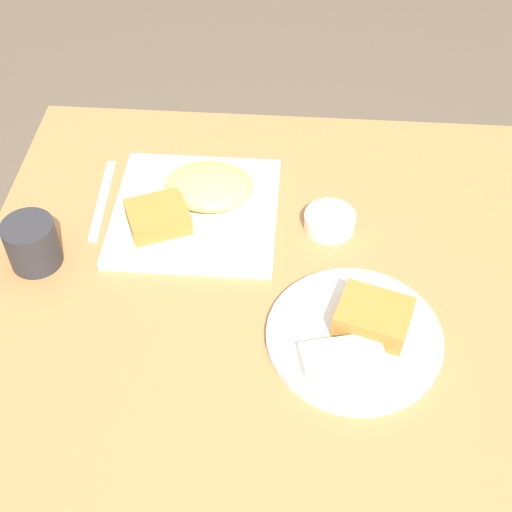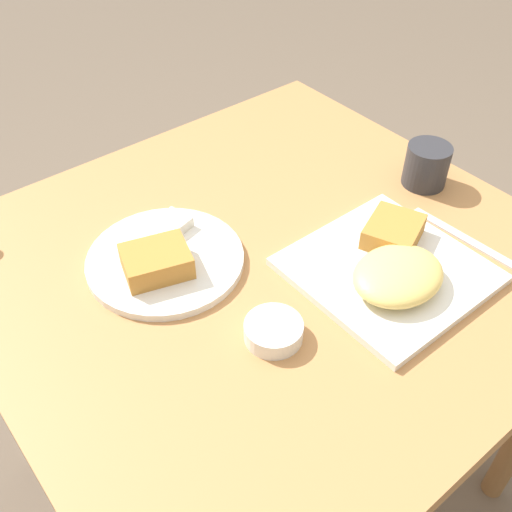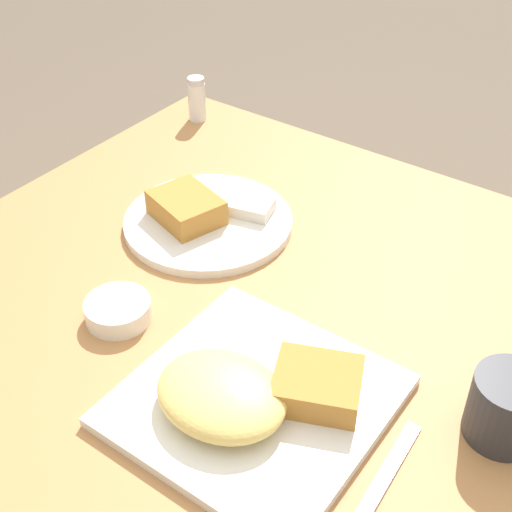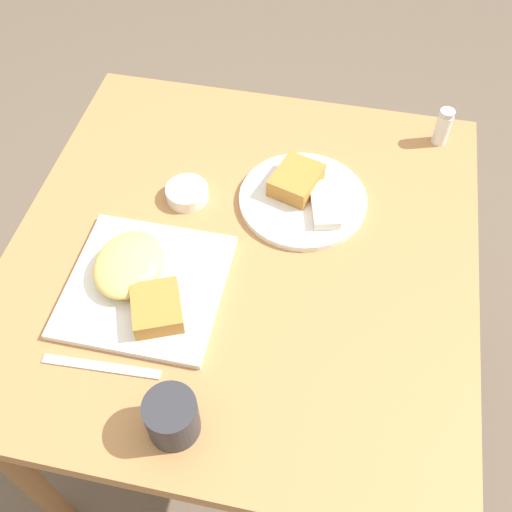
% 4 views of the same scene
% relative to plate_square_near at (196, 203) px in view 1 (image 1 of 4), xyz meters
% --- Properties ---
extents(ground_plane, '(8.00, 8.00, 0.00)m').
position_rel_plate_square_near_xyz_m(ground_plane, '(-0.13, 0.16, -0.76)').
color(ground_plane, brown).
extents(dining_table, '(0.94, 0.90, 0.74)m').
position_rel_plate_square_near_xyz_m(dining_table, '(-0.13, 0.16, -0.11)').
color(dining_table, '#B27A47').
rests_on(dining_table, ground_plane).
extents(plate_square_near, '(0.28, 0.28, 0.06)m').
position_rel_plate_square_near_xyz_m(plate_square_near, '(0.00, 0.00, 0.00)').
color(plate_square_near, white).
rests_on(plate_square_near, dining_table).
extents(plate_oval_far, '(0.26, 0.26, 0.05)m').
position_rel_plate_square_near_xyz_m(plate_oval_far, '(-0.27, 0.26, -0.01)').
color(plate_oval_far, white).
rests_on(plate_oval_far, dining_table).
extents(sauce_ramekin, '(0.09, 0.09, 0.03)m').
position_rel_plate_square_near_xyz_m(sauce_ramekin, '(-0.23, 0.02, -0.01)').
color(sauce_ramekin, white).
rests_on(sauce_ramekin, dining_table).
extents(butter_knife, '(0.03, 0.21, 0.00)m').
position_rel_plate_square_near_xyz_m(butter_knife, '(0.17, -0.02, -0.02)').
color(butter_knife, silver).
rests_on(butter_knife, dining_table).
extents(coffee_mug, '(0.08, 0.08, 0.08)m').
position_rel_plate_square_near_xyz_m(coffee_mug, '(0.25, 0.13, 0.02)').
color(coffee_mug, '#2D2D33').
rests_on(coffee_mug, dining_table).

